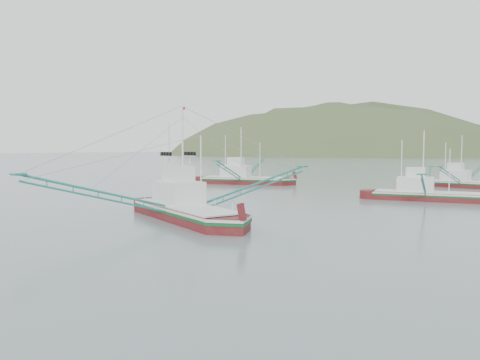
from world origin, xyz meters
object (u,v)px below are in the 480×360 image
Objects in this scene: bg_boat_far at (462,180)px; bg_boat_right at (425,186)px; main_boat at (185,196)px; bg_boat_left at (243,172)px.

bg_boat_right is at bearing -83.76° from bg_boat_far.
bg_boat_right is at bearing 86.45° from main_boat.
bg_boat_far is 23.27m from bg_boat_right.
bg_boat_left is (-34.14, 6.38, 0.46)m from bg_boat_right.
bg_boat_left is at bearing 154.44° from bg_boat_right.
bg_boat_far is 0.87× the size of bg_boat_left.
main_boat reaches higher than bg_boat_left.
bg_boat_right is (11.80, 29.72, -0.43)m from main_boat.
bg_boat_right is 34.74m from bg_boat_left.
main_boat reaches higher than bg_boat_right.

